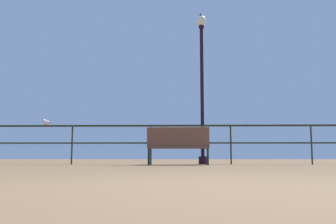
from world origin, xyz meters
TOP-DOWN VIEW (x-y plane):
  - ground_plane at (0.00, 0.00)m, footprint 60.00×60.00m
  - pier_railing at (-0.00, 7.67)m, footprint 19.92×0.05m
  - bench_near_left at (-0.35, 6.98)m, footprint 1.62×0.75m
  - lamppost_center at (0.34, 7.86)m, footprint 0.31×0.31m
  - seagull_on_rail at (-4.08, 7.68)m, footprint 0.34×0.25m

SIDE VIEW (x-z plane):
  - ground_plane at x=0.00m, z-range 0.00..0.00m
  - bench_near_left at x=-0.35m, z-range 0.04..1.00m
  - pier_railing at x=0.00m, z-range 0.26..1.36m
  - seagull_on_rail at x=-4.08m, z-range 1.09..1.26m
  - lamppost_center at x=0.34m, z-range 0.38..4.80m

